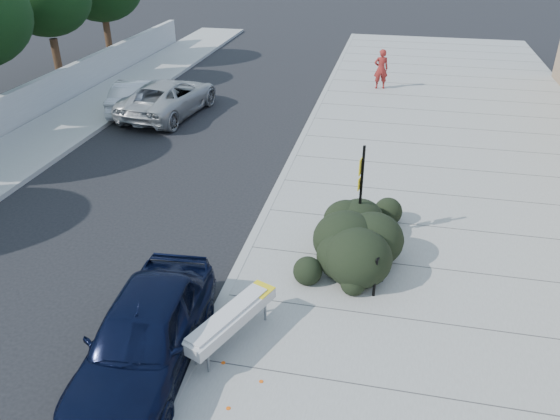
{
  "coord_description": "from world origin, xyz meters",
  "views": [
    {
      "loc": [
        3.22,
        -9.16,
        7.52
      ],
      "look_at": [
        0.71,
        2.52,
        1.0
      ],
      "focal_mm": 35.0,
      "sensor_mm": 36.0,
      "label": 1
    }
  ],
  "objects": [
    {
      "name": "ground",
      "position": [
        0.0,
        0.0,
        0.0
      ],
      "size": [
        120.0,
        120.0,
        0.0
      ],
      "primitive_type": "plane",
      "color": "black",
      "rests_on": "ground"
    },
    {
      "name": "curb_far",
      "position": [
        -8.0,
        5.0,
        0.08
      ],
      "size": [
        0.22,
        50.0,
        0.17
      ],
      "primitive_type": "cube",
      "color": "#9E9E99",
      "rests_on": "ground"
    },
    {
      "name": "curb_near",
      "position": [
        0.0,
        5.0,
        0.08
      ],
      "size": [
        0.22,
        50.0,
        0.17
      ],
      "primitive_type": "cube",
      "color": "#9E9E99",
      "rests_on": "ground"
    },
    {
      "name": "suv_silver",
      "position": [
        -6.0,
        11.65,
        0.74
      ],
      "size": [
        3.04,
        5.56,
        1.48
      ],
      "primitive_type": "imported",
      "rotation": [
        0.0,
        0.0,
        3.03
      ],
      "color": "#9DA0A2",
      "rests_on": "ground"
    },
    {
      "name": "bike_rack",
      "position": [
        3.28,
        0.93,
        0.72
      ],
      "size": [
        0.21,
        0.63,
        0.95
      ],
      "rotation": [
        0.0,
        0.0,
        -0.26
      ],
      "color": "black",
      "rests_on": "sidewalk_near"
    },
    {
      "name": "pedestrian",
      "position": [
        2.48,
        16.92,
        1.07
      ],
      "size": [
        0.75,
        0.58,
        1.84
      ],
      "primitive_type": "imported",
      "rotation": [
        0.0,
        0.0,
        3.36
      ],
      "color": "maroon",
      "rests_on": "sidewalk_near"
    },
    {
      "name": "hedge",
      "position": [
        2.56,
        2.5,
        0.86
      ],
      "size": [
        2.14,
        3.92,
        1.43
      ],
      "primitive_type": "ellipsoid",
      "rotation": [
        0.0,
        0.0,
        0.06
      ],
      "color": "black",
      "rests_on": "sidewalk_near"
    },
    {
      "name": "wagon_silver",
      "position": [
        -7.5,
        11.81,
        0.68
      ],
      "size": [
        2.0,
        4.3,
        1.36
      ],
      "primitive_type": "imported",
      "rotation": [
        0.0,
        0.0,
        3.28
      ],
      "color": "#A9A9AD",
      "rests_on": "ground"
    },
    {
      "name": "sedan_navy",
      "position": [
        -0.8,
        -2.19,
        0.76
      ],
      "size": [
        2.09,
        4.57,
        1.52
      ],
      "primitive_type": "imported",
      "rotation": [
        0.0,
        0.0,
        0.07
      ],
      "color": "black",
      "rests_on": "ground"
    },
    {
      "name": "bench",
      "position": [
        0.6,
        -1.39,
        0.7
      ],
      "size": [
        1.33,
        2.3,
        0.7
      ],
      "rotation": [
        0.0,
        0.0,
        -0.39
      ],
      "color": "gray",
      "rests_on": "sidewalk_near"
    },
    {
      "name": "sign_post",
      "position": [
        2.63,
        3.03,
        1.59
      ],
      "size": [
        0.12,
        0.29,
        2.53
      ],
      "rotation": [
        0.0,
        0.0,
        -0.19
      ],
      "color": "black",
      "rests_on": "sidewalk_near"
    },
    {
      "name": "sidewalk_near",
      "position": [
        5.6,
        5.0,
        0.07
      ],
      "size": [
        11.2,
        50.0,
        0.15
      ],
      "primitive_type": "cube",
      "color": "gray",
      "rests_on": "ground"
    }
  ]
}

